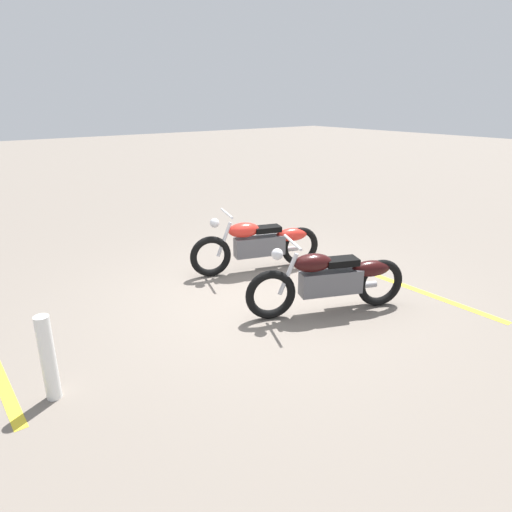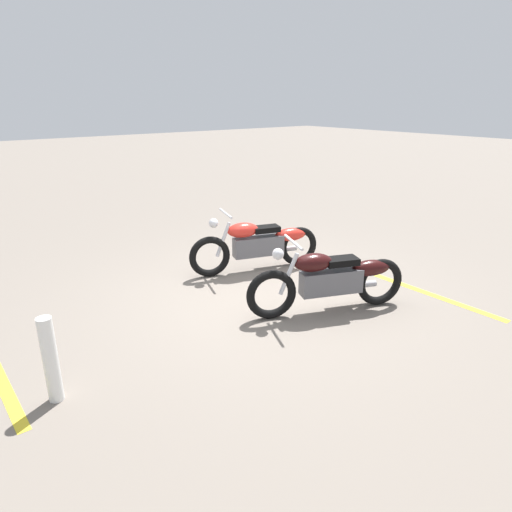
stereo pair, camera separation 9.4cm
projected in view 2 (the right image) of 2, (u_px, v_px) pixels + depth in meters
ground_plane at (267, 295)px, 6.65m from camera, size 60.00×60.00×0.00m
motorcycle_bright_foreground at (259, 243)px, 7.47m from camera, size 2.16×0.85×1.04m
motorcycle_dark_foreground at (332, 279)px, 6.02m from camera, size 2.10×0.97×1.04m
bollard_post at (50, 360)px, 4.21m from camera, size 0.14×0.14×0.87m
parking_stripe_near at (402, 284)px, 7.03m from camera, size 0.14×3.20×0.01m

